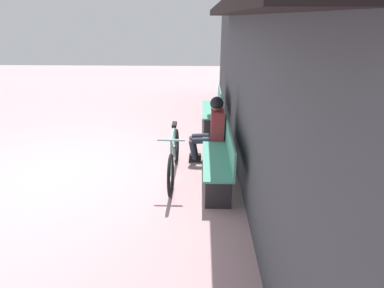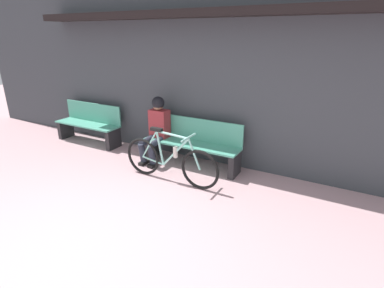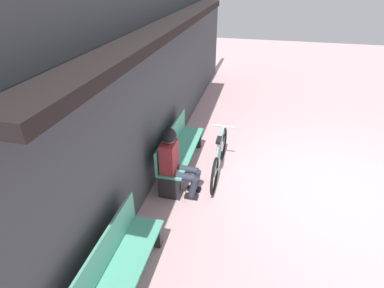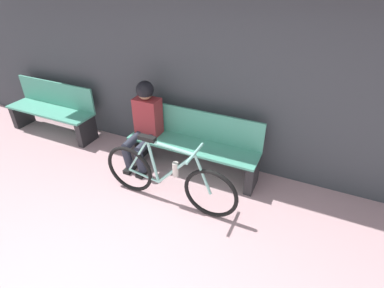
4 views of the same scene
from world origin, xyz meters
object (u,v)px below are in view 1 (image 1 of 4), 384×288
(bicycle, at_px, (174,158))
(park_bench_far, at_px, (214,111))
(park_bench_near, at_px, (220,156))
(person_seated, at_px, (212,125))

(bicycle, relative_size, park_bench_far, 1.11)
(park_bench_near, distance_m, park_bench_far, 2.50)
(person_seated, height_order, park_bench_far, person_seated)
(park_bench_far, bearing_deg, park_bench_near, 0.08)
(bicycle, height_order, park_bench_far, bicycle)
(park_bench_near, relative_size, person_seated, 1.49)
(park_bench_near, bearing_deg, bicycle, -89.29)
(person_seated, xyz_separation_m, park_bench_far, (-1.84, 0.11, -0.29))
(park_bench_near, relative_size, park_bench_far, 1.15)
(park_bench_far, bearing_deg, person_seated, -3.31)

